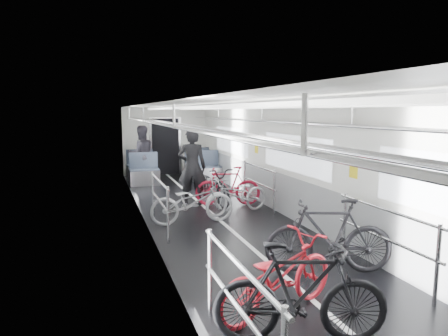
# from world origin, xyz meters

# --- Properties ---
(car_shell) EXTENTS (3.02, 14.01, 2.41)m
(car_shell) POSITION_xyz_m (0.00, 1.78, 1.13)
(car_shell) COLOR black
(car_shell) RESTS_ON ground
(bike_left_near) EXTENTS (1.80, 1.12, 0.89)m
(bike_left_near) POSITION_xyz_m (-0.54, -3.47, 0.45)
(bike_left_near) COLOR red
(bike_left_near) RESTS_ON floor
(bike_left_mid) EXTENTS (1.78, 0.98, 1.03)m
(bike_left_mid) POSITION_xyz_m (-0.59, -4.07, 0.52)
(bike_left_mid) COLOR black
(bike_left_mid) RESTS_ON floor
(bike_left_far) EXTENTS (1.73, 0.62, 0.90)m
(bike_left_far) POSITION_xyz_m (-0.60, 0.38, 0.45)
(bike_left_far) COLOR #A3A4A8
(bike_left_far) RESTS_ON floor
(bike_right_near) EXTENTS (1.85, 1.07, 1.07)m
(bike_right_near) POSITION_xyz_m (0.64, -2.64, 0.54)
(bike_right_near) COLOR black
(bike_right_near) RESTS_ON floor
(bike_right_mid) EXTENTS (1.72, 1.01, 0.86)m
(bike_right_mid) POSITION_xyz_m (0.54, 0.84, 0.43)
(bike_right_mid) COLOR #B3B3B8
(bike_right_mid) RESTS_ON floor
(bike_right_far) EXTENTS (1.64, 0.83, 0.95)m
(bike_right_far) POSITION_xyz_m (0.60, 1.67, 0.48)
(bike_right_far) COLOR #B2162D
(bike_right_far) RESTS_ON floor
(bike_aisle) EXTENTS (0.98, 1.84, 0.92)m
(bike_aisle) POSITION_xyz_m (0.26, 1.91, 0.46)
(bike_aisle) COLOR black
(bike_aisle) RESTS_ON floor
(person_standing) EXTENTS (0.79, 0.65, 1.86)m
(person_standing) POSITION_xyz_m (-0.20, 2.01, 0.93)
(person_standing) COLOR black
(person_standing) RESTS_ON floor
(person_seated) EXTENTS (0.96, 0.78, 1.82)m
(person_seated) POSITION_xyz_m (-1.02, 5.49, 0.91)
(person_seated) COLOR #2C2830
(person_seated) RESTS_ON floor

